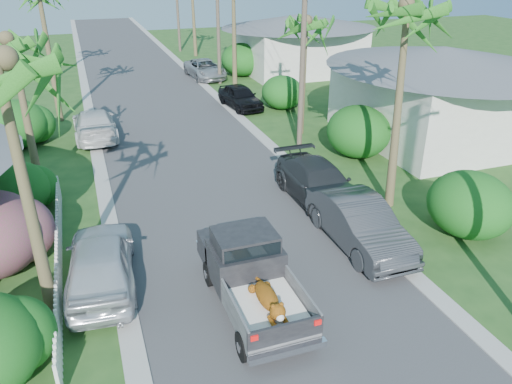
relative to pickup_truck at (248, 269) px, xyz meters
name	(u,v)px	position (x,y,z in m)	size (l,w,h in m)	color
ground	(305,337)	(0.88, -2.03, -1.01)	(120.00, 120.00, 0.00)	#234A1B
road	(153,99)	(0.88, 22.97, -1.00)	(8.00, 100.00, 0.02)	#38383A
curb_left	(88,105)	(-3.42, 22.97, -0.98)	(0.60, 100.00, 0.06)	#A5A39E
curb_right	(214,94)	(5.18, 22.97, -0.98)	(0.60, 100.00, 0.06)	#A5A39E
pickup_truck	(248,269)	(0.00, 0.00, 0.00)	(1.98, 5.12, 2.06)	black
parked_car_rn	(359,223)	(4.48, 1.58, -0.19)	(1.74, 4.98, 1.64)	#34363A
parked_car_rm	(319,184)	(4.65, 4.97, -0.24)	(2.16, 5.32, 1.54)	#282A2D
parked_car_rf	(240,97)	(5.88, 18.96, -0.28)	(1.72, 4.28, 1.46)	black
parked_car_rd	(205,69)	(5.88, 28.11, -0.30)	(2.37, 5.14, 1.43)	#9FA1A6
parked_car_ln	(101,262)	(-3.90, 2.07, -0.19)	(1.94, 4.82, 1.64)	silver
parked_car_lf	(95,124)	(-3.30, 16.01, -0.24)	(2.15, 5.28, 1.53)	silver
palm_l_b	(10,40)	(-5.92, 9.97, 5.14)	(4.40, 4.40, 7.40)	brown
palm_r_a	(411,6)	(7.18, 3.97, 6.41)	(4.40, 4.40, 8.70)	brown
palm_r_b	(305,21)	(7.48, 12.97, 4.94)	(4.40, 4.40, 7.20)	brown
shrub_l_c	(17,189)	(-6.52, 7.97, -0.01)	(2.40, 2.64, 2.00)	#164F16
shrub_l_d	(15,124)	(-7.12, 15.97, 0.19)	(3.20, 3.52, 2.40)	#164F16
shrub_r_a	(470,204)	(8.48, 0.97, 0.14)	(2.80, 3.08, 2.30)	#164F16
shrub_r_b	(358,131)	(8.68, 8.97, 0.24)	(3.00, 3.30, 2.50)	#164F16
shrub_r_c	(282,92)	(8.38, 17.97, 0.04)	(2.60, 2.86, 2.10)	#164F16
shrub_r_d	(241,60)	(8.88, 27.97, 0.29)	(3.20, 3.52, 2.60)	#164F16
picket_fence	(59,254)	(-5.12, 3.47, -0.51)	(0.10, 11.00, 1.00)	white
house_right_near	(437,97)	(13.88, 9.97, 1.21)	(8.00, 9.00, 4.80)	silver
house_right_far	(298,46)	(13.88, 27.97, 1.11)	(9.00, 8.00, 4.60)	silver
utility_pole_b	(303,57)	(6.48, 10.97, 3.59)	(1.60, 0.26, 9.00)	brown
utility_pole_c	(218,21)	(6.48, 25.97, 3.59)	(1.60, 0.26, 9.00)	brown
utility_pole_d	(177,4)	(6.48, 40.97, 3.59)	(1.60, 0.26, 9.00)	brown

